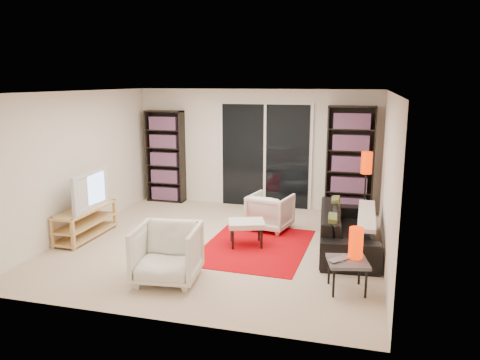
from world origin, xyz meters
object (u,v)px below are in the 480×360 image
bookshelf_right (350,161)px  tv_stand (86,222)px  ottoman (246,224)px  armchair_back (270,212)px  floor_lamp (366,171)px  bookshelf_left (165,156)px  side_table (348,264)px  sofa (348,229)px  armchair_front (167,254)px

bookshelf_right → tv_stand: (-4.16, -2.59, -0.79)m
bookshelf_right → tv_stand: size_ratio=1.59×
ottoman → armchair_back: bearing=77.7°
floor_lamp → tv_stand: bearing=-160.7°
bookshelf_right → armchair_back: 2.02m
armchair_back → bookshelf_right: bearing=-120.6°
bookshelf_right → floor_lamp: 1.06m
tv_stand → floor_lamp: floor_lamp is taller
bookshelf_left → tv_stand: bearing=-96.9°
ottoman → side_table: size_ratio=1.18×
sofa → armchair_back: bearing=60.2°
side_table → bookshelf_left: bearing=138.3°
tv_stand → side_table: (4.29, -0.96, 0.09)m
bookshelf_left → side_table: bearing=-41.7°
tv_stand → ottoman: bearing=6.4°
armchair_back → floor_lamp: (1.58, 0.35, 0.74)m
tv_stand → floor_lamp: (4.47, 1.57, 0.80)m
bookshelf_right → ottoman: size_ratio=3.10×
side_table → bookshelf_right: bearing=92.1°
bookshelf_left → ottoman: bearing=-44.0°
armchair_back → armchair_front: armchair_front is taller
tv_stand → bookshelf_left: bearing=83.1°
bookshelf_left → tv_stand: bookshelf_left is taller
sofa → armchair_back: (-1.35, 0.63, 0.01)m
sofa → armchair_front: 2.88m
tv_stand → sofa: sofa is taller
armchair_back → ottoman: bearing=90.0°
bookshelf_left → bookshelf_right: 3.85m
sofa → ottoman: (-1.55, -0.28, 0.03)m
bookshelf_left → armchair_front: bookshelf_left is taller
armchair_back → side_table: 2.59m
tv_stand → side_table: 4.40m
armchair_back → tv_stand: bearing=35.2°
armchair_back → bookshelf_left: bearing=-15.8°
armchair_back → side_table: bearing=135.4°
bookshelf_right → sofa: bearing=-87.9°
bookshelf_right → floor_lamp: bearing=-73.5°
armchair_back → armchair_front: (-0.86, -2.48, 0.06)m
armchair_front → side_table: size_ratio=1.43×
sofa → armchair_back: size_ratio=3.05×
armchair_front → sofa: bearing=32.7°
floor_lamp → sofa: bearing=-103.1°
side_table → floor_lamp: (0.17, 2.52, 0.70)m
tv_stand → ottoman: (2.68, 0.30, 0.08)m
sofa → floor_lamp: 1.26m
armchair_front → floor_lamp: floor_lamp is taller
sofa → side_table: bearing=177.5°
bookshelf_left → ottoman: bookshelf_left is taller
tv_stand → armchair_front: bearing=-31.9°
bookshelf_right → armchair_front: size_ratio=2.56×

